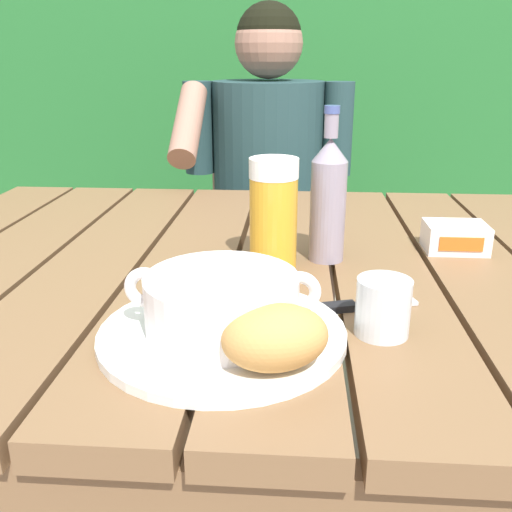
{
  "coord_description": "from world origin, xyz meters",
  "views": [
    {
      "loc": [
        0.02,
        -0.89,
        1.04
      ],
      "look_at": [
        -0.03,
        -0.19,
        0.79
      ],
      "focal_mm": 39.53,
      "sensor_mm": 36.0,
      "label": 1
    }
  ],
  "objects": [
    {
      "name": "dining_table",
      "position": [
        -0.0,
        0.0,
        0.64
      ],
      "size": [
        1.4,
        0.99,
        0.72
      ],
      "color": "brown",
      "rests_on": "ground_plane"
    },
    {
      "name": "hedge_backdrop",
      "position": [
        -0.17,
        1.87,
        1.12
      ],
      "size": [
        4.1,
        0.87,
        2.52
      ],
      "color": "#23662B",
      "rests_on": "ground_plane"
    },
    {
      "name": "chair_near_diner",
      "position": [
        -0.07,
        0.93,
        0.46
      ],
      "size": [
        0.42,
        0.42,
        0.9
      ],
      "color": "brown",
      "rests_on": "ground_plane"
    },
    {
      "name": "person_eating",
      "position": [
        -0.07,
        0.73,
        0.7
      ],
      "size": [
        0.48,
        0.47,
        1.18
      ],
      "color": "#223D3F",
      "rests_on": "ground_plane"
    },
    {
      "name": "serving_plate",
      "position": [
        -0.07,
        -0.29,
        0.73
      ],
      "size": [
        0.3,
        0.3,
        0.01
      ],
      "color": "white",
      "rests_on": "dining_table"
    },
    {
      "name": "soup_bowl",
      "position": [
        -0.07,
        -0.29,
        0.77
      ],
      "size": [
        0.23,
        0.18,
        0.08
      ],
      "color": "white",
      "rests_on": "serving_plate"
    },
    {
      "name": "bread_roll",
      "position": [
        0.0,
        -0.37,
        0.77
      ],
      "size": [
        0.14,
        0.12,
        0.07
      ],
      "color": "#C18A47",
      "rests_on": "serving_plate"
    },
    {
      "name": "beer_glass",
      "position": [
        -0.02,
        -0.04,
        0.81
      ],
      "size": [
        0.08,
        0.08,
        0.17
      ],
      "color": "gold",
      "rests_on": "dining_table"
    },
    {
      "name": "beer_bottle",
      "position": [
        0.07,
        0.0,
        0.83
      ],
      "size": [
        0.06,
        0.06,
        0.25
      ],
      "color": "gray",
      "rests_on": "dining_table"
    },
    {
      "name": "water_glass_small",
      "position": [
        0.13,
        -0.26,
        0.76
      ],
      "size": [
        0.07,
        0.07,
        0.07
      ],
      "color": "silver",
      "rests_on": "dining_table"
    },
    {
      "name": "butter_tub",
      "position": [
        0.29,
        0.06,
        0.75
      ],
      "size": [
        0.1,
        0.08,
        0.05
      ],
      "color": "white",
      "rests_on": "dining_table"
    },
    {
      "name": "table_knife",
      "position": [
        0.1,
        -0.19,
        0.73
      ],
      "size": [
        0.15,
        0.06,
        0.01
      ],
      "color": "silver",
      "rests_on": "dining_table"
    }
  ]
}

